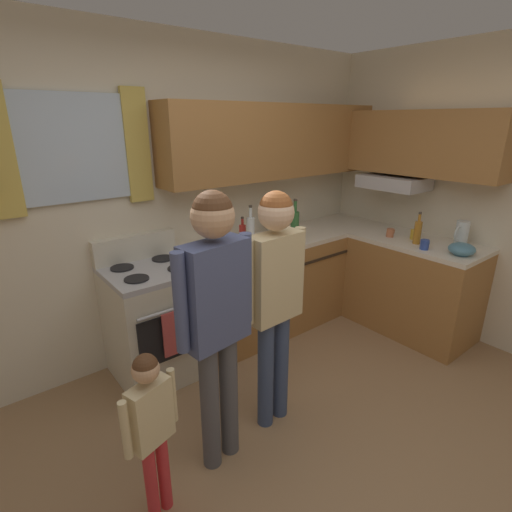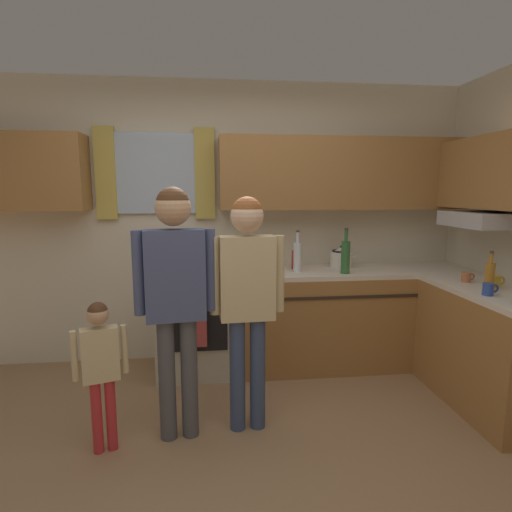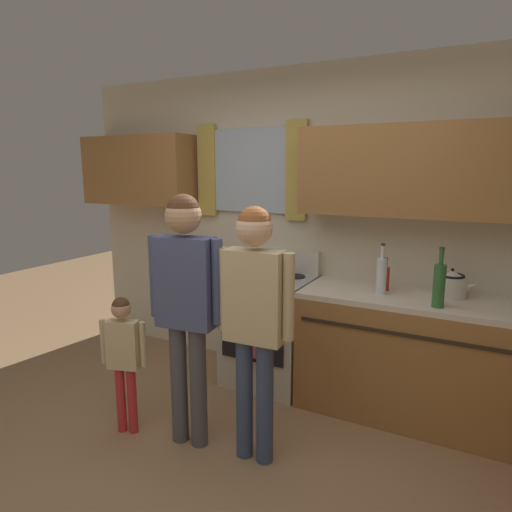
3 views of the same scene
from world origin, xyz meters
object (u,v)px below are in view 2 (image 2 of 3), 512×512
(bottle_sauce_red, at_px, (295,259))
(stovetop_kettle, at_px, (341,257))
(cup_terracotta, at_px, (466,277))
(mug_cobalt_blue, at_px, (489,289))
(bottle_tall_clear, at_px, (297,256))
(mug_mustard_yellow, at_px, (496,281))
(adult_holding_child, at_px, (175,285))
(small_child, at_px, (101,360))
(bottle_oil_amber, at_px, (490,275))
(stove_oven, at_px, (196,320))
(bottle_wine_green, at_px, (345,256))
(adult_in_plaid, at_px, (247,287))

(bottle_sauce_red, xyz_separation_m, stovetop_kettle, (0.45, 0.03, 0.00))
(cup_terracotta, relative_size, mug_cobalt_blue, 0.95)
(bottle_tall_clear, distance_m, mug_mustard_yellow, 1.54)
(adult_holding_child, relative_size, small_child, 1.71)
(mug_mustard_yellow, bearing_deg, stovetop_kettle, 134.06)
(mug_mustard_yellow, distance_m, stovetop_kettle, 1.27)
(mug_mustard_yellow, height_order, small_child, mug_mustard_yellow)
(stovetop_kettle, bearing_deg, bottle_oil_amber, -52.29)
(stove_oven, bearing_deg, small_child, -115.23)
(stove_oven, xyz_separation_m, bottle_oil_amber, (2.13, -0.90, 0.54))
(bottle_tall_clear, bearing_deg, small_child, -143.24)
(cup_terracotta, height_order, adult_holding_child, adult_holding_child)
(stovetop_kettle, bearing_deg, small_child, -147.02)
(bottle_tall_clear, distance_m, bottle_sauce_red, 0.13)
(bottle_wine_green, distance_m, bottle_sauce_red, 0.47)
(mug_mustard_yellow, bearing_deg, bottle_wine_green, 146.32)
(bottle_tall_clear, bearing_deg, stovetop_kettle, 18.56)
(bottle_wine_green, height_order, cup_terracotta, bottle_wine_green)
(cup_terracotta, distance_m, adult_in_plaid, 1.79)
(bottle_oil_amber, height_order, adult_holding_child, adult_holding_child)
(bottle_wine_green, bearing_deg, cup_terracotta, -27.79)
(cup_terracotta, xyz_separation_m, stovetop_kettle, (-0.78, 0.73, 0.06))
(mug_cobalt_blue, distance_m, stovetop_kettle, 1.32)
(mug_mustard_yellow, distance_m, adult_in_plaid, 1.87)
(stove_oven, relative_size, stovetop_kettle, 4.02)
(bottle_sauce_red, bearing_deg, bottle_tall_clear, -91.53)
(bottle_sauce_red, relative_size, mug_mustard_yellow, 2.04)
(adult_in_plaid, bearing_deg, mug_cobalt_blue, -1.93)
(stovetop_kettle, relative_size, adult_holding_child, 0.17)
(stove_oven, xyz_separation_m, bottle_tall_clear, (0.91, -0.06, 0.57))
(cup_terracotta, bearing_deg, bottle_sauce_red, 150.37)
(cup_terracotta, bearing_deg, bottle_oil_amber, -91.49)
(bottle_oil_amber, bearing_deg, bottle_sauce_red, 141.54)
(adult_in_plaid, bearing_deg, adult_holding_child, -173.71)
(stovetop_kettle, distance_m, small_child, 2.29)
(stovetop_kettle, bearing_deg, bottle_sauce_red, -176.17)
(stove_oven, relative_size, cup_terracotta, 10.11)
(bottle_oil_amber, xyz_separation_m, adult_in_plaid, (-1.75, -0.08, -0.02))
(adult_holding_child, bearing_deg, bottle_wine_green, 31.22)
(mug_cobalt_blue, bearing_deg, cup_terracotta, 75.52)
(stove_oven, distance_m, bottle_tall_clear, 1.07)
(bottle_tall_clear, height_order, stovetop_kettle, bottle_tall_clear)
(bottle_oil_amber, distance_m, adult_holding_child, 2.21)
(bottle_sauce_red, bearing_deg, mug_mustard_yellow, -33.59)
(stove_oven, distance_m, cup_terracotta, 2.28)
(stove_oven, bearing_deg, stovetop_kettle, 3.95)
(adult_holding_child, height_order, adult_in_plaid, adult_holding_child)
(bottle_oil_amber, xyz_separation_m, cup_terracotta, (0.01, 0.27, -0.07))
(stovetop_kettle, height_order, adult_holding_child, adult_holding_child)
(stove_oven, distance_m, mug_cobalt_blue, 2.33)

